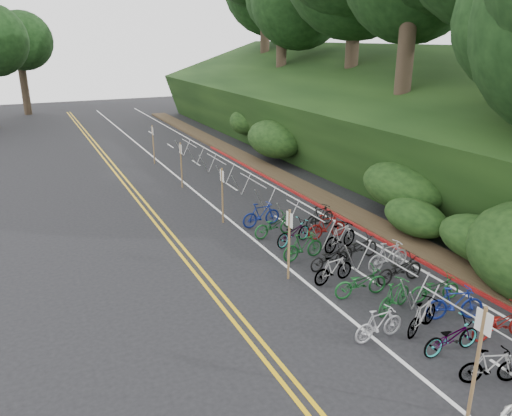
% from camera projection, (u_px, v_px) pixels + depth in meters
% --- Properties ---
extents(ground, '(120.00, 120.00, 0.00)m').
position_uv_depth(ground, '(363.00, 366.00, 12.55)').
color(ground, black).
rests_on(ground, ground).
extents(road_markings, '(7.47, 80.00, 0.01)m').
position_uv_depth(road_markings, '(232.00, 229.00, 21.43)').
color(road_markings, gold).
rests_on(road_markings, ground).
extents(red_curb, '(0.25, 28.00, 0.10)m').
position_uv_depth(red_curb, '(310.00, 200.00, 25.09)').
color(red_curb, maroon).
rests_on(red_curb, ground).
extents(embankment, '(14.30, 48.14, 9.11)m').
position_uv_depth(embankment, '(350.00, 120.00, 33.22)').
color(embankment, black).
rests_on(embankment, ground).
extents(bike_rack_front, '(1.11, 3.44, 1.11)m').
position_uv_depth(bike_rack_front, '(469.00, 324.00, 12.85)').
color(bike_rack_front, '#9E9FA1').
rests_on(bike_rack_front, ground).
extents(bike_racks_rest, '(1.14, 23.00, 1.17)m').
position_uv_depth(bike_racks_rest, '(253.00, 186.00, 24.59)').
color(bike_racks_rest, '#9E9FA1').
rests_on(bike_racks_rest, ground).
extents(signpost_near, '(0.08, 0.40, 2.72)m').
position_uv_depth(signpost_near, '(478.00, 356.00, 10.37)').
color(signpost_near, brown).
rests_on(signpost_near, ground).
extents(signposts_rest, '(0.08, 18.40, 2.50)m').
position_uv_depth(signposts_rest, '(200.00, 175.00, 24.29)').
color(signposts_rest, brown).
rests_on(signposts_rest, ground).
extents(bike_front, '(0.47, 1.59, 0.95)m').
position_uv_depth(bike_front, '(379.00, 324.00, 13.50)').
color(bike_front, '#9E9EA3').
rests_on(bike_front, ground).
extents(bike_valet, '(3.12, 14.75, 1.09)m').
position_uv_depth(bike_valet, '(373.00, 270.00, 16.56)').
color(bike_valet, beige).
rests_on(bike_valet, ground).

